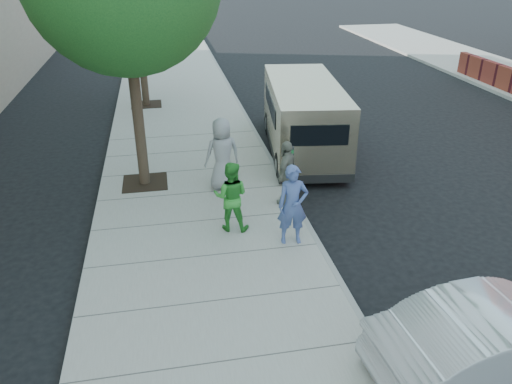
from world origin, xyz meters
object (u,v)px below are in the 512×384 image
(van, at_px, (303,116))
(person_officer, at_px, (293,205))
(parking_meter, at_px, (287,162))
(person_green_shirt, at_px, (231,196))
(sedan, at_px, (506,341))
(person_striped_polo, at_px, (287,173))
(person_gray_shirt, at_px, (222,154))

(van, height_order, person_officer, van)
(parking_meter, bearing_deg, person_green_shirt, -139.07)
(person_officer, height_order, person_green_shirt, person_officer)
(person_green_shirt, bearing_deg, van, -105.67)
(sedan, bearing_deg, person_officer, 23.65)
(parking_meter, height_order, sedan, parking_meter)
(person_green_shirt, relative_size, person_striped_polo, 0.99)
(van, relative_size, sedan, 1.50)
(person_officer, bearing_deg, person_gray_shirt, 115.02)
(sedan, height_order, person_striped_polo, person_striped_polo)
(sedan, xyz_separation_m, person_striped_polo, (-1.88, 5.96, 0.28))
(person_gray_shirt, xyz_separation_m, person_striped_polo, (1.44, -1.16, -0.14))
(person_officer, bearing_deg, sedan, -57.36)
(parking_meter, relative_size, person_officer, 0.80)
(van, height_order, person_striped_polo, van)
(parking_meter, distance_m, person_green_shirt, 1.98)
(person_green_shirt, xyz_separation_m, person_gray_shirt, (0.09, 2.18, 0.14))
(person_officer, bearing_deg, van, 76.70)
(van, bearing_deg, person_striped_polo, -103.99)
(person_officer, distance_m, person_gray_shirt, 3.18)
(van, bearing_deg, person_green_shirt, -114.97)
(person_officer, bearing_deg, parking_meter, 83.72)
(van, distance_m, person_striped_polo, 3.91)
(sedan, bearing_deg, person_green_shirt, 30.21)
(person_officer, xyz_separation_m, person_gray_shirt, (-1.11, 2.98, 0.07))
(van, xyz_separation_m, person_gray_shirt, (-2.87, -2.47, -0.08))
(person_striped_polo, bearing_deg, sedan, 51.90)
(sedan, bearing_deg, van, -1.73)
(person_gray_shirt, bearing_deg, parking_meter, 135.94)
(parking_meter, xyz_separation_m, sedan, (1.83, -6.11, -0.50))
(parking_meter, relative_size, van, 0.23)
(person_officer, bearing_deg, person_green_shirt, 150.95)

